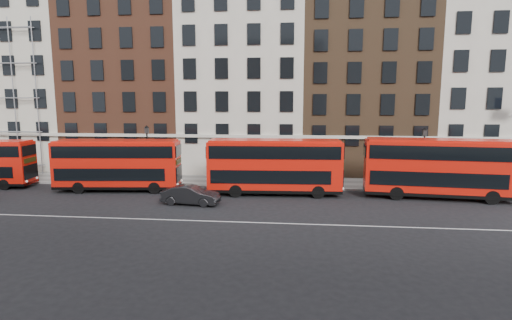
# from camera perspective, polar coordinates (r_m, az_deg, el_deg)

# --- Properties ---
(ground) EXTENTS (120.00, 120.00, 0.00)m
(ground) POSITION_cam_1_polar(r_m,az_deg,el_deg) (28.20, -6.41, -7.46)
(ground) COLOR black
(ground) RESTS_ON ground
(pavement) EXTENTS (80.00, 5.00, 0.15)m
(pavement) POSITION_cam_1_polar(r_m,az_deg,el_deg) (38.21, -3.06, -3.07)
(pavement) COLOR slate
(pavement) RESTS_ON ground
(kerb) EXTENTS (80.00, 0.30, 0.16)m
(kerb) POSITION_cam_1_polar(r_m,az_deg,el_deg) (35.80, -3.68, -3.86)
(kerb) COLOR gray
(kerb) RESTS_ON ground
(road_centre_line) EXTENTS (70.00, 0.12, 0.01)m
(road_centre_line) POSITION_cam_1_polar(r_m,az_deg,el_deg) (26.33, -7.34, -8.63)
(road_centre_line) COLOR white
(road_centre_line) RESTS_ON ground
(building_terrace) EXTENTS (64.00, 11.95, 22.00)m
(building_terrace) POSITION_cam_1_polar(r_m,az_deg,el_deg) (44.85, -2.06, 11.70)
(building_terrace) COLOR beige
(building_terrace) RESTS_ON ground
(bus_b) EXTENTS (10.67, 3.53, 4.40)m
(bus_b) POSITION_cam_1_polar(r_m,az_deg,el_deg) (36.16, -19.20, -0.51)
(bus_b) COLOR red
(bus_b) RESTS_ON ground
(bus_c) EXTENTS (11.02, 3.16, 4.58)m
(bus_c) POSITION_cam_1_polar(r_m,az_deg,el_deg) (32.80, 2.58, -0.76)
(bus_c) COLOR red
(bus_c) RESTS_ON ground
(bus_d) EXTENTS (11.48, 3.75, 4.74)m
(bus_d) POSITION_cam_1_polar(r_m,az_deg,el_deg) (34.55, 24.53, -0.91)
(bus_d) COLOR red
(bus_d) RESTS_ON ground
(car_front) EXTENTS (4.49, 1.97, 1.43)m
(car_front) POSITION_cam_1_polar(r_m,az_deg,el_deg) (30.40, -9.32, -4.95)
(car_front) COLOR black
(car_front) RESTS_ON ground
(lamp_post_left) EXTENTS (0.44, 0.44, 5.33)m
(lamp_post_left) POSITION_cam_1_polar(r_m,az_deg,el_deg) (38.56, -15.24, 1.27)
(lamp_post_left) COLOR black
(lamp_post_left) RESTS_ON pavement
(lamp_post_right) EXTENTS (0.44, 0.44, 5.33)m
(lamp_post_right) POSITION_cam_1_polar(r_m,az_deg,el_deg) (37.51, 22.80, 0.71)
(lamp_post_right) COLOR black
(lamp_post_right) RESTS_ON pavement
(iron_railings) EXTENTS (6.60, 0.06, 1.00)m
(iron_railings) POSITION_cam_1_polar(r_m,az_deg,el_deg) (40.24, -2.58, -1.64)
(iron_railings) COLOR black
(iron_railings) RESTS_ON pavement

